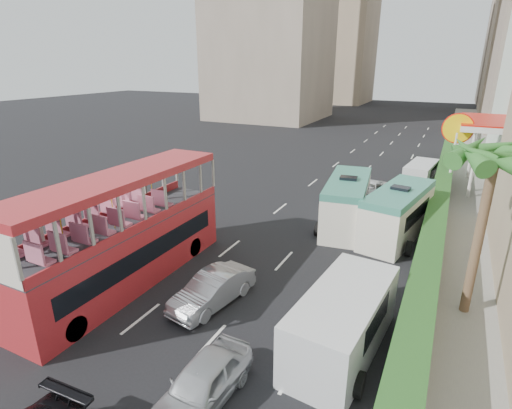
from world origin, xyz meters
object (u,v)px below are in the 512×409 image
Objects in this scene: panel_van_near at (343,322)px; palm_tree at (479,237)px; minibus_near at (347,203)px; shell_station at (503,157)px; car_silver_lane_b at (203,401)px; van_asset at (367,198)px; double_decker_bus at (124,231)px; panel_van_far at (420,174)px; minibus_far at (397,214)px; car_silver_lane_a at (213,303)px.

panel_van_near is 0.89× the size of palm_tree.
minibus_near is 14.96m from shell_station.
car_silver_lane_b is 21.34m from van_asset.
panel_van_far is (10.46, 22.18, -1.60)m from double_decker_bus.
double_decker_bus is 2.49× the size of van_asset.
car_silver_lane_b is at bearing -32.26° from double_decker_bus.
van_asset is (0.46, 21.33, 0.00)m from car_silver_lane_b.
shell_station is (2.20, 19.00, -0.63)m from palm_tree.
panel_van_far is at bearing 99.26° from minibus_far.
shell_station is (5.80, 12.43, 1.31)m from minibus_far.
car_silver_lane_a is 1.04× the size of car_silver_lane_b.
minibus_far is 7.74m from palm_tree.
panel_van_near is (5.53, -0.39, 1.13)m from car_silver_lane_a.
minibus_near reaches higher than van_asset.
car_silver_lane_b is 0.59× the size of minibus_near.
palm_tree is (3.34, -18.18, 2.45)m from panel_van_far.
minibus_far is at bearing 46.01° from double_decker_bus.
double_decker_bus is 8.51m from car_silver_lane_b.
shell_station is (16.00, 23.00, 0.22)m from double_decker_bus.
palm_tree reaches higher than minibus_near.
car_silver_lane_b is 0.70× the size of panel_van_near.
car_silver_lane_a is 25.77m from shell_station.
double_decker_bus is 1.38× the size of shell_station.
palm_tree is at bearing 32.31° from car_silver_lane_a.
car_silver_lane_a is at bearing -108.62° from minibus_far.
minibus_near is (7.18, 10.99, -1.04)m from double_decker_bus.
minibus_far is 13.78m from shell_station.
car_silver_lane_a is 5.13m from car_silver_lane_b.
car_silver_lane_b is 0.61× the size of minibus_far.
car_silver_lane_a is 10.70m from palm_tree.
minibus_near is 11.67m from panel_van_far.
palm_tree is (3.87, 4.23, 2.25)m from panel_van_near.
double_decker_bus reaches higher than panel_van_far.
minibus_far reaches higher than van_asset.
palm_tree reaches higher than panel_van_near.
palm_tree is 0.80× the size of shell_station.
minibus_near is (-0.15, -6.01, 1.49)m from van_asset.
minibus_near is 1.44× the size of panel_van_far.
panel_van_near is 0.71× the size of shell_station.
palm_tree is (9.40, 3.84, 3.38)m from car_silver_lane_a.
double_decker_bus is 1.72× the size of palm_tree.
car_silver_lane_b is 11.35m from palm_tree.
minibus_near reaches higher than panel_van_near.
car_silver_lane_a is at bearing -92.71° from van_asset.
shell_station is (5.54, 0.82, 1.82)m from panel_van_far.
panel_van_far is at bearing 66.07° from van_asset.
panel_van_near is at bearing -84.18° from panel_van_far.
car_silver_lane_a is 22.86m from panel_van_far.
car_silver_lane_b is at bearing -108.46° from shell_station.
double_decker_bus is at bearing -106.16° from van_asset.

